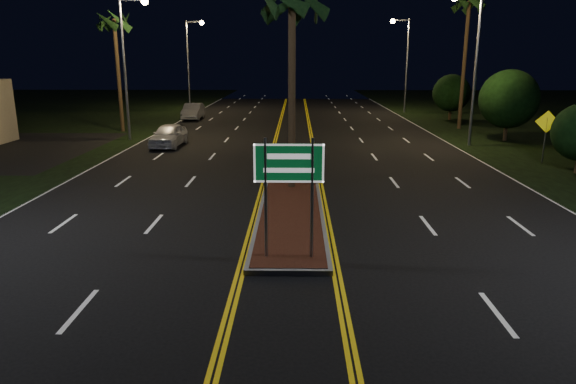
{
  "coord_description": "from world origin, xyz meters",
  "views": [
    {
      "loc": [
        0.2,
        -10.01,
        5.28
      ],
      "look_at": [
        -0.02,
        2.96,
        1.9
      ],
      "focal_mm": 32.0,
      "sensor_mm": 36.0,
      "label": 1
    }
  ],
  "objects_px": {
    "palm_left_far": "(114,23)",
    "shrub_far": "(452,93)",
    "shrub_mid": "(509,99)",
    "palm_right_far": "(469,4)",
    "median_island": "(291,213)",
    "streetlight_right_far": "(404,54)",
    "highway_sign": "(289,175)",
    "warning_sign": "(546,129)",
    "streetlight_left_mid": "(129,52)",
    "car_near": "(169,133)",
    "palm_median": "(292,4)",
    "streetlight_right_mid": "(471,52)",
    "car_far": "(193,110)",
    "streetlight_left_far": "(191,55)"
  },
  "relations": [
    {
      "from": "palm_left_far",
      "to": "shrub_far",
      "type": "height_order",
      "value": "palm_left_far"
    },
    {
      "from": "shrub_mid",
      "to": "palm_right_far",
      "type": "bearing_deg",
      "value": 101.31
    },
    {
      "from": "median_island",
      "to": "streetlight_right_far",
      "type": "bearing_deg",
      "value": 73.13
    },
    {
      "from": "median_island",
      "to": "shrub_mid",
      "type": "relative_size",
      "value": 2.22
    },
    {
      "from": "shrub_far",
      "to": "highway_sign",
      "type": "bearing_deg",
      "value": -112.57
    },
    {
      "from": "palm_right_far",
      "to": "warning_sign",
      "type": "relative_size",
      "value": 3.79
    },
    {
      "from": "streetlight_left_mid",
      "to": "car_near",
      "type": "bearing_deg",
      "value": -42.3
    },
    {
      "from": "highway_sign",
      "to": "shrub_mid",
      "type": "bearing_deg",
      "value": 56.56
    },
    {
      "from": "streetlight_left_mid",
      "to": "palm_median",
      "type": "distance_m",
      "value": 17.25
    },
    {
      "from": "highway_sign",
      "to": "warning_sign",
      "type": "relative_size",
      "value": 1.18
    },
    {
      "from": "streetlight_right_far",
      "to": "shrub_far",
      "type": "height_order",
      "value": "streetlight_right_far"
    },
    {
      "from": "highway_sign",
      "to": "car_near",
      "type": "bearing_deg",
      "value": 112.56
    },
    {
      "from": "streetlight_right_mid",
      "to": "shrub_mid",
      "type": "xyz_separation_m",
      "value": [
        3.39,
        2.0,
        -2.93
      ]
    },
    {
      "from": "car_far",
      "to": "palm_median",
      "type": "bearing_deg",
      "value": -71.48
    },
    {
      "from": "streetlight_right_mid",
      "to": "palm_right_far",
      "type": "relative_size",
      "value": 0.87
    },
    {
      "from": "palm_median",
      "to": "highway_sign",
      "type": "bearing_deg",
      "value": -90.0
    },
    {
      "from": "highway_sign",
      "to": "shrub_far",
      "type": "height_order",
      "value": "shrub_far"
    },
    {
      "from": "streetlight_left_mid",
      "to": "streetlight_right_far",
      "type": "relative_size",
      "value": 1.0
    },
    {
      "from": "palm_median",
      "to": "shrub_far",
      "type": "bearing_deg",
      "value": 61.58
    },
    {
      "from": "streetlight_right_far",
      "to": "palm_right_far",
      "type": "relative_size",
      "value": 0.87
    },
    {
      "from": "palm_median",
      "to": "palm_left_far",
      "type": "height_order",
      "value": "palm_left_far"
    },
    {
      "from": "streetlight_left_far",
      "to": "shrub_far",
      "type": "height_order",
      "value": "streetlight_left_far"
    },
    {
      "from": "palm_left_far",
      "to": "shrub_far",
      "type": "xyz_separation_m",
      "value": [
        26.6,
        8.0,
        -5.41
      ]
    },
    {
      "from": "streetlight_left_far",
      "to": "shrub_far",
      "type": "relative_size",
      "value": 2.27
    },
    {
      "from": "palm_left_far",
      "to": "shrub_far",
      "type": "bearing_deg",
      "value": 16.74
    },
    {
      "from": "streetlight_left_far",
      "to": "palm_left_far",
      "type": "height_order",
      "value": "streetlight_left_far"
    },
    {
      "from": "streetlight_left_far",
      "to": "shrub_mid",
      "type": "xyz_separation_m",
      "value": [
        24.61,
        -20.0,
        -2.93
      ]
    },
    {
      "from": "streetlight_right_mid",
      "to": "warning_sign",
      "type": "height_order",
      "value": "streetlight_right_mid"
    },
    {
      "from": "shrub_mid",
      "to": "warning_sign",
      "type": "xyz_separation_m",
      "value": [
        -1.0,
        -7.56,
        -0.94
      ]
    },
    {
      "from": "streetlight_right_mid",
      "to": "streetlight_right_far",
      "type": "bearing_deg",
      "value": 90.0
    },
    {
      "from": "highway_sign",
      "to": "palm_median",
      "type": "height_order",
      "value": "palm_median"
    },
    {
      "from": "car_near",
      "to": "car_far",
      "type": "height_order",
      "value": "car_far"
    },
    {
      "from": "streetlight_left_mid",
      "to": "car_near",
      "type": "height_order",
      "value": "streetlight_left_mid"
    },
    {
      "from": "highway_sign",
      "to": "shrub_mid",
      "type": "height_order",
      "value": "shrub_mid"
    },
    {
      "from": "palm_right_far",
      "to": "streetlight_left_far",
      "type": "bearing_deg",
      "value": 149.12
    },
    {
      "from": "streetlight_left_mid",
      "to": "streetlight_right_far",
      "type": "distance_m",
      "value": 27.83
    },
    {
      "from": "palm_right_far",
      "to": "warning_sign",
      "type": "xyz_separation_m",
      "value": [
        0.2,
        -13.56,
        -7.36
      ]
    },
    {
      "from": "streetlight_left_far",
      "to": "streetlight_right_mid",
      "type": "distance_m",
      "value": 30.57
    },
    {
      "from": "palm_median",
      "to": "warning_sign",
      "type": "height_order",
      "value": "palm_median"
    },
    {
      "from": "streetlight_left_mid",
      "to": "shrub_mid",
      "type": "bearing_deg",
      "value": 0.0
    },
    {
      "from": "streetlight_right_far",
      "to": "streetlight_right_mid",
      "type": "bearing_deg",
      "value": -90.0
    },
    {
      "from": "palm_median",
      "to": "streetlight_left_far",
      "type": "bearing_deg",
      "value": 107.58
    },
    {
      "from": "warning_sign",
      "to": "streetlight_right_mid",
      "type": "bearing_deg",
      "value": 136.82
    },
    {
      "from": "car_near",
      "to": "palm_right_far",
      "type": "bearing_deg",
      "value": 25.35
    },
    {
      "from": "median_island",
      "to": "car_far",
      "type": "relative_size",
      "value": 2.1
    },
    {
      "from": "streetlight_left_far",
      "to": "car_near",
      "type": "height_order",
      "value": "streetlight_left_far"
    },
    {
      "from": "palm_right_far",
      "to": "streetlight_right_mid",
      "type": "bearing_deg",
      "value": -105.29
    },
    {
      "from": "palm_median",
      "to": "palm_right_far",
      "type": "bearing_deg",
      "value": 56.72
    },
    {
      "from": "streetlight_right_far",
      "to": "shrub_far",
      "type": "xyz_separation_m",
      "value": [
        3.19,
        -6.0,
        -3.32
      ]
    },
    {
      "from": "shrub_far",
      "to": "warning_sign",
      "type": "xyz_separation_m",
      "value": [
        -0.8,
        -19.56,
        -0.55
      ]
    }
  ]
}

